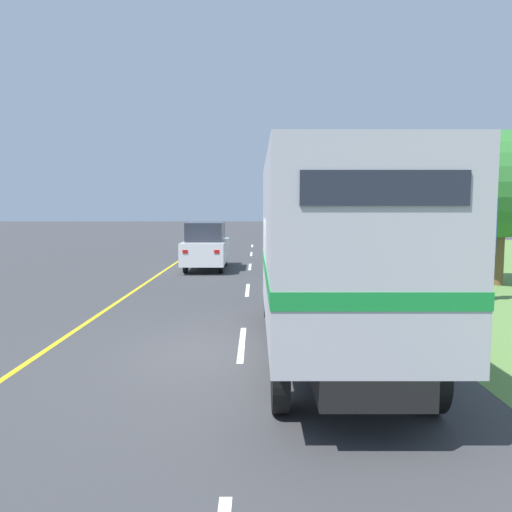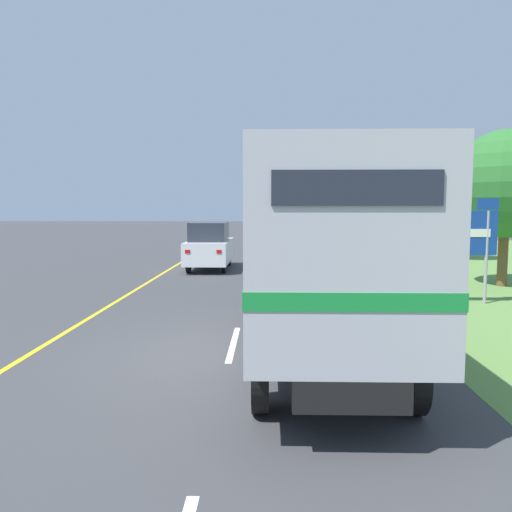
{
  "view_description": "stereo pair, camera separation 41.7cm",
  "coord_description": "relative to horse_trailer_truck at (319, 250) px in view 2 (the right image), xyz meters",
  "views": [
    {
      "loc": [
        0.28,
        -8.98,
        2.66
      ],
      "look_at": [
        0.3,
        6.52,
        1.2
      ],
      "focal_mm": 35.0,
      "sensor_mm": 36.0,
      "label": 1
    },
    {
      "loc": [
        0.7,
        -8.98,
        2.66
      ],
      "look_at": [
        0.3,
        6.52,
        1.2
      ],
      "focal_mm": 35.0,
      "sensor_mm": 36.0,
      "label": 2
    }
  ],
  "objects": [
    {
      "name": "centre_dash_near",
      "position": [
        -1.58,
        0.97,
        -1.94
      ],
      "size": [
        0.12,
        2.6,
        0.01
      ],
      "primitive_type": "cube",
      "color": "white",
      "rests_on": "ground"
    },
    {
      "name": "ground_plane",
      "position": [
        -1.58,
        0.26,
        -1.94
      ],
      "size": [
        200.0,
        200.0,
        0.0
      ],
      "primitive_type": "plane",
      "color": "#3D3D3F"
    },
    {
      "name": "roadside_tree_near",
      "position": [
        7.2,
        8.62,
        1.56
      ],
      "size": [
        3.7,
        3.7,
        5.36
      ],
      "color": "brown",
      "rests_on": "ground"
    },
    {
      "name": "centre_dash_farthest",
      "position": [
        -1.58,
        27.37,
        -1.94
      ],
      "size": [
        0.12,
        2.6,
        0.01
      ],
      "primitive_type": "cube",
      "color": "white",
      "rests_on": "ground"
    },
    {
      "name": "centre_dash_mid_b",
      "position": [
        -1.58,
        14.17,
        -1.94
      ],
      "size": [
        0.12,
        2.6,
        0.01
      ],
      "primitive_type": "cube",
      "color": "white",
      "rests_on": "ground"
    },
    {
      "name": "centre_dash_far",
      "position": [
        -1.58,
        20.77,
        -1.94
      ],
      "size": [
        0.12,
        2.6,
        0.01
      ],
      "primitive_type": "cube",
      "color": "white",
      "rests_on": "ground"
    },
    {
      "name": "lead_car_white",
      "position": [
        -3.5,
        13.25,
        -0.9
      ],
      "size": [
        1.8,
        4.5,
        2.08
      ],
      "color": "black",
      "rests_on": "ground"
    },
    {
      "name": "horse_trailer_truck",
      "position": [
        0.0,
        0.0,
        0.0
      ],
      "size": [
        2.32,
        7.84,
        3.46
      ],
      "color": "black",
      "rests_on": "ground"
    },
    {
      "name": "roadside_tree_mid",
      "position": [
        8.9,
        17.61,
        1.73
      ],
      "size": [
        2.86,
        2.86,
        5.14
      ],
      "color": "brown",
      "rests_on": "ground"
    },
    {
      "name": "centre_dash_mid_a",
      "position": [
        -1.58,
        7.57,
        -1.94
      ],
      "size": [
        0.12,
        2.6,
        0.01
      ],
      "primitive_type": "cube",
      "color": "white",
      "rests_on": "ground"
    },
    {
      "name": "highway_sign",
      "position": [
        4.61,
        5.33,
        -0.05
      ],
      "size": [
        1.82,
        0.09,
        2.96
      ],
      "color": "#9E9EA3",
      "rests_on": "ground"
    },
    {
      "name": "edge_line_yellow",
      "position": [
        -5.28,
        10.35,
        -1.94
      ],
      "size": [
        0.12,
        48.14,
        0.01
      ],
      "primitive_type": "cube",
      "color": "yellow",
      "rests_on": "ground"
    }
  ]
}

